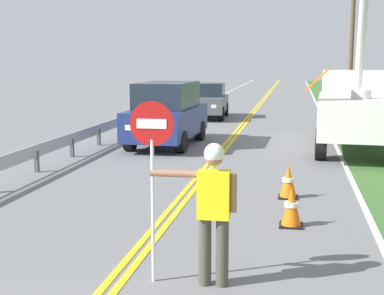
{
  "coord_description": "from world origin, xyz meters",
  "views": [
    {
      "loc": [
        2.22,
        -2.83,
        2.83
      ],
      "look_at": [
        0.33,
        7.31,
        1.2
      ],
      "focal_mm": 51.99,
      "sensor_mm": 36.0,
      "label": 1
    }
  ],
  "objects_px": {
    "utility_pole_mid": "(352,38)",
    "traffic_cone_lead": "(292,207)",
    "oncoming_suv_nearest": "(167,114)",
    "oncoming_sedan_second": "(207,101)",
    "stop_sign_paddle": "(152,151)",
    "flagger_worker": "(213,205)",
    "utility_bucket_truck": "(356,104)",
    "traffic_cone_mid": "(288,182)"
  },
  "relations": [
    {
      "from": "stop_sign_paddle",
      "to": "traffic_cone_lead",
      "type": "distance_m",
      "value": 3.54
    },
    {
      "from": "utility_pole_mid",
      "to": "oncoming_suv_nearest",
      "type": "bearing_deg",
      "value": -111.89
    },
    {
      "from": "stop_sign_paddle",
      "to": "oncoming_suv_nearest",
      "type": "bearing_deg",
      "value": 102.15
    },
    {
      "from": "stop_sign_paddle",
      "to": "traffic_cone_lead",
      "type": "xyz_separation_m",
      "value": [
        1.73,
        2.76,
        -1.37
      ]
    },
    {
      "from": "stop_sign_paddle",
      "to": "oncoming_sedan_second",
      "type": "bearing_deg",
      "value": 97.09
    },
    {
      "from": "utility_pole_mid",
      "to": "traffic_cone_mid",
      "type": "relative_size",
      "value": 11.37
    },
    {
      "from": "stop_sign_paddle",
      "to": "traffic_cone_mid",
      "type": "xyz_separation_m",
      "value": [
        1.65,
        4.77,
        -1.37
      ]
    },
    {
      "from": "traffic_cone_lead",
      "to": "flagger_worker",
      "type": "bearing_deg",
      "value": -109.25
    },
    {
      "from": "oncoming_sedan_second",
      "to": "utility_pole_mid",
      "type": "height_order",
      "value": "utility_pole_mid"
    },
    {
      "from": "flagger_worker",
      "to": "utility_bucket_truck",
      "type": "distance_m",
      "value": 12.22
    },
    {
      "from": "utility_bucket_truck",
      "to": "traffic_cone_mid",
      "type": "bearing_deg",
      "value": -105.89
    },
    {
      "from": "oncoming_sedan_second",
      "to": "traffic_cone_mid",
      "type": "height_order",
      "value": "oncoming_sedan_second"
    },
    {
      "from": "flagger_worker",
      "to": "oncoming_sedan_second",
      "type": "relative_size",
      "value": 0.44
    },
    {
      "from": "oncoming_sedan_second",
      "to": "traffic_cone_lead",
      "type": "bearing_deg",
      "value": -76.35
    },
    {
      "from": "oncoming_sedan_second",
      "to": "stop_sign_paddle",
      "type": "bearing_deg",
      "value": -82.91
    },
    {
      "from": "utility_bucket_truck",
      "to": "oncoming_suv_nearest",
      "type": "xyz_separation_m",
      "value": [
        -6.11,
        -0.57,
        -0.38
      ]
    },
    {
      "from": "oncoming_suv_nearest",
      "to": "oncoming_sedan_second",
      "type": "height_order",
      "value": "oncoming_suv_nearest"
    },
    {
      "from": "utility_bucket_truck",
      "to": "utility_pole_mid",
      "type": "xyz_separation_m",
      "value": [
        1.46,
        18.29,
        2.73
      ]
    },
    {
      "from": "oncoming_sedan_second",
      "to": "utility_bucket_truck",
      "type": "bearing_deg",
      "value": -53.47
    },
    {
      "from": "oncoming_sedan_second",
      "to": "utility_pole_mid",
      "type": "relative_size",
      "value": 0.53
    },
    {
      "from": "flagger_worker",
      "to": "traffic_cone_lead",
      "type": "distance_m",
      "value": 3.0
    },
    {
      "from": "flagger_worker",
      "to": "oncoming_suv_nearest",
      "type": "bearing_deg",
      "value": 105.84
    },
    {
      "from": "utility_pole_mid",
      "to": "traffic_cone_lead",
      "type": "bearing_deg",
      "value": -97.09
    },
    {
      "from": "stop_sign_paddle",
      "to": "utility_bucket_truck",
      "type": "distance_m",
      "value": 12.44
    },
    {
      "from": "oncoming_suv_nearest",
      "to": "traffic_cone_mid",
      "type": "relative_size",
      "value": 6.66
    },
    {
      "from": "flagger_worker",
      "to": "stop_sign_paddle",
      "type": "xyz_separation_m",
      "value": [
        -0.77,
        -0.01,
        0.66
      ]
    },
    {
      "from": "oncoming_suv_nearest",
      "to": "utility_pole_mid",
      "type": "relative_size",
      "value": 0.59
    },
    {
      "from": "stop_sign_paddle",
      "to": "utility_bucket_truck",
      "type": "xyz_separation_m",
      "value": [
        3.67,
        11.88,
        -0.27
      ]
    },
    {
      "from": "oncoming_sedan_second",
      "to": "utility_pole_mid",
      "type": "distance_m",
      "value": 12.97
    },
    {
      "from": "stop_sign_paddle",
      "to": "traffic_cone_mid",
      "type": "distance_m",
      "value": 5.23
    },
    {
      "from": "oncoming_suv_nearest",
      "to": "traffic_cone_lead",
      "type": "height_order",
      "value": "oncoming_suv_nearest"
    },
    {
      "from": "oncoming_suv_nearest",
      "to": "utility_pole_mid",
      "type": "xyz_separation_m",
      "value": [
        7.57,
        18.85,
        3.1
      ]
    },
    {
      "from": "flagger_worker",
      "to": "oncoming_suv_nearest",
      "type": "xyz_separation_m",
      "value": [
        -3.2,
        11.3,
        0.01
      ]
    },
    {
      "from": "flagger_worker",
      "to": "utility_pole_mid",
      "type": "distance_m",
      "value": 30.62
    },
    {
      "from": "utility_pole_mid",
      "to": "traffic_cone_lead",
      "type": "height_order",
      "value": "utility_pole_mid"
    },
    {
      "from": "flagger_worker",
      "to": "traffic_cone_mid",
      "type": "bearing_deg",
      "value": 79.52
    },
    {
      "from": "oncoming_sedan_second",
      "to": "traffic_cone_lead",
      "type": "height_order",
      "value": "oncoming_sedan_second"
    },
    {
      "from": "utility_bucket_truck",
      "to": "oncoming_sedan_second",
      "type": "relative_size",
      "value": 1.65
    },
    {
      "from": "traffic_cone_mid",
      "to": "utility_bucket_truck",
      "type": "bearing_deg",
      "value": 74.11
    },
    {
      "from": "utility_bucket_truck",
      "to": "traffic_cone_mid",
      "type": "relative_size",
      "value": 9.89
    },
    {
      "from": "utility_bucket_truck",
      "to": "traffic_cone_lead",
      "type": "bearing_deg",
      "value": -102.04
    },
    {
      "from": "traffic_cone_lead",
      "to": "traffic_cone_mid",
      "type": "xyz_separation_m",
      "value": [
        -0.08,
        2.0,
        0.0
      ]
    }
  ]
}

